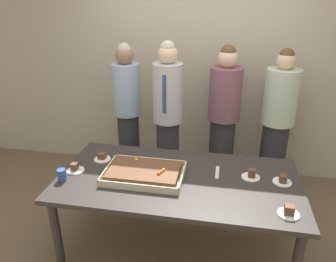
{
  "coord_description": "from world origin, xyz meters",
  "views": [
    {
      "loc": [
        0.33,
        -2.24,
        2.16
      ],
      "look_at": [
        -0.11,
        0.15,
        1.1
      ],
      "focal_mm": 34.23,
      "sensor_mm": 36.0,
      "label": 1
    }
  ],
  "objects_px": {
    "plated_slice_center_front": "(282,180)",
    "person_serving_front": "(128,114)",
    "person_far_right_suit": "(168,120)",
    "plated_slice_far_left": "(75,169)",
    "drink_cup_nearest": "(62,175)",
    "party_table": "(178,186)",
    "plated_slice_near_right": "(251,175)",
    "sheet_cake": "(144,173)",
    "cake_server_utensil": "(217,172)",
    "plated_slice_far_right": "(289,212)",
    "plated_slice_near_left": "(102,158)",
    "person_striped_tie_right": "(277,122)",
    "person_green_shirt_behind": "(223,118)"
  },
  "relations": [
    {
      "from": "plated_slice_center_front",
      "to": "person_serving_front",
      "type": "bearing_deg",
      "value": 148.79
    },
    {
      "from": "plated_slice_near_right",
      "to": "person_striped_tie_right",
      "type": "distance_m",
      "value": 1.13
    },
    {
      "from": "drink_cup_nearest",
      "to": "person_green_shirt_behind",
      "type": "bearing_deg",
      "value": 47.5
    },
    {
      "from": "plated_slice_near_right",
      "to": "drink_cup_nearest",
      "type": "bearing_deg",
      "value": -168.01
    },
    {
      "from": "plated_slice_center_front",
      "to": "person_green_shirt_behind",
      "type": "distance_m",
      "value": 1.19
    },
    {
      "from": "drink_cup_nearest",
      "to": "person_green_shirt_behind",
      "type": "xyz_separation_m",
      "value": [
        1.25,
        1.37,
        0.06
      ]
    },
    {
      "from": "sheet_cake",
      "to": "plated_slice_far_left",
      "type": "bearing_deg",
      "value": -177.97
    },
    {
      "from": "person_serving_front",
      "to": "person_far_right_suit",
      "type": "height_order",
      "value": "person_far_right_suit"
    },
    {
      "from": "plated_slice_near_left",
      "to": "plated_slice_near_right",
      "type": "height_order",
      "value": "plated_slice_near_right"
    },
    {
      "from": "plated_slice_near_left",
      "to": "plated_slice_near_right",
      "type": "distance_m",
      "value": 1.33
    },
    {
      "from": "plated_slice_far_left",
      "to": "drink_cup_nearest",
      "type": "xyz_separation_m",
      "value": [
        -0.04,
        -0.16,
        0.03
      ]
    },
    {
      "from": "plated_slice_center_front",
      "to": "cake_server_utensil",
      "type": "bearing_deg",
      "value": 173.62
    },
    {
      "from": "party_table",
      "to": "cake_server_utensil",
      "type": "relative_size",
      "value": 9.93
    },
    {
      "from": "sheet_cake",
      "to": "plated_slice_near_left",
      "type": "height_order",
      "value": "sheet_cake"
    },
    {
      "from": "plated_slice_far_left",
      "to": "person_far_right_suit",
      "type": "xyz_separation_m",
      "value": [
        0.64,
        0.9,
        0.14
      ]
    },
    {
      "from": "plated_slice_near_right",
      "to": "plated_slice_center_front",
      "type": "bearing_deg",
      "value": -7.65
    },
    {
      "from": "party_table",
      "to": "sheet_cake",
      "type": "xyz_separation_m",
      "value": [
        -0.28,
        -0.03,
        0.11
      ]
    },
    {
      "from": "plated_slice_far_right",
      "to": "person_far_right_suit",
      "type": "bearing_deg",
      "value": 132.04
    },
    {
      "from": "sheet_cake",
      "to": "person_serving_front",
      "type": "relative_size",
      "value": 0.39
    },
    {
      "from": "plated_slice_near_left",
      "to": "drink_cup_nearest",
      "type": "relative_size",
      "value": 1.5
    },
    {
      "from": "sheet_cake",
      "to": "person_far_right_suit",
      "type": "height_order",
      "value": "person_far_right_suit"
    },
    {
      "from": "plated_slice_far_left",
      "to": "cake_server_utensil",
      "type": "xyz_separation_m",
      "value": [
        1.2,
        0.19,
        -0.02
      ]
    },
    {
      "from": "sheet_cake",
      "to": "plated_slice_near_right",
      "type": "bearing_deg",
      "value": 9.35
    },
    {
      "from": "plated_slice_far_left",
      "to": "person_striped_tie_right",
      "type": "distance_m",
      "value": 2.19
    },
    {
      "from": "plated_slice_far_left",
      "to": "plated_slice_center_front",
      "type": "distance_m",
      "value": 1.72
    },
    {
      "from": "person_serving_front",
      "to": "plated_slice_center_front",
      "type": "bearing_deg",
      "value": 35.17
    },
    {
      "from": "party_table",
      "to": "person_serving_front",
      "type": "bearing_deg",
      "value": 125.63
    },
    {
      "from": "plated_slice_near_left",
      "to": "person_serving_front",
      "type": "distance_m",
      "value": 0.86
    },
    {
      "from": "plated_slice_far_left",
      "to": "drink_cup_nearest",
      "type": "relative_size",
      "value": 1.5
    },
    {
      "from": "plated_slice_center_front",
      "to": "plated_slice_far_left",
      "type": "bearing_deg",
      "value": -175.6
    },
    {
      "from": "cake_server_utensil",
      "to": "person_far_right_suit",
      "type": "relative_size",
      "value": 0.12
    },
    {
      "from": "plated_slice_near_left",
      "to": "person_serving_front",
      "type": "height_order",
      "value": "person_serving_front"
    },
    {
      "from": "person_far_right_suit",
      "to": "plated_slice_near_left",
      "type": "bearing_deg",
      "value": -34.01
    },
    {
      "from": "plated_slice_far_left",
      "to": "person_far_right_suit",
      "type": "distance_m",
      "value": 1.11
    },
    {
      "from": "plated_slice_near_left",
      "to": "plated_slice_far_right",
      "type": "relative_size",
      "value": 1.0
    },
    {
      "from": "plated_slice_near_left",
      "to": "person_striped_tie_right",
      "type": "xyz_separation_m",
      "value": [
        1.65,
        1.01,
        0.07
      ]
    },
    {
      "from": "person_serving_front",
      "to": "person_far_right_suit",
      "type": "xyz_separation_m",
      "value": [
        0.5,
        -0.19,
        0.04
      ]
    },
    {
      "from": "person_serving_front",
      "to": "person_striped_tie_right",
      "type": "relative_size",
      "value": 1.02
    },
    {
      "from": "plated_slice_far_right",
      "to": "cake_server_utensil",
      "type": "xyz_separation_m",
      "value": [
        -0.51,
        0.47,
        -0.02
      ]
    },
    {
      "from": "plated_slice_far_left",
      "to": "cake_server_utensil",
      "type": "distance_m",
      "value": 1.21
    },
    {
      "from": "person_far_right_suit",
      "to": "plated_slice_center_front",
      "type": "bearing_deg",
      "value": 56.8
    },
    {
      "from": "plated_slice_near_right",
      "to": "plated_slice_far_right",
      "type": "xyz_separation_m",
      "value": [
        0.23,
        -0.45,
        0.0
      ]
    },
    {
      "from": "plated_slice_center_front",
      "to": "cake_server_utensil",
      "type": "distance_m",
      "value": 0.52
    },
    {
      "from": "plated_slice_near_left",
      "to": "drink_cup_nearest",
      "type": "xyz_separation_m",
      "value": [
        -0.19,
        -0.39,
        0.03
      ]
    },
    {
      "from": "person_far_right_suit",
      "to": "person_serving_front",
      "type": "bearing_deg",
      "value": -108.59
    },
    {
      "from": "plated_slice_near_right",
      "to": "person_serving_front",
      "type": "xyz_separation_m",
      "value": [
        -1.34,
        0.93,
        0.11
      ]
    },
    {
      "from": "person_serving_front",
      "to": "person_far_right_suit",
      "type": "bearing_deg",
      "value": 45.59
    },
    {
      "from": "drink_cup_nearest",
      "to": "person_striped_tie_right",
      "type": "xyz_separation_m",
      "value": [
        1.84,
        1.41,
        0.04
      ]
    },
    {
      "from": "sheet_cake",
      "to": "person_serving_front",
      "type": "bearing_deg",
      "value": 113.64
    },
    {
      "from": "party_table",
      "to": "plated_slice_near_right",
      "type": "xyz_separation_m",
      "value": [
        0.59,
        0.11,
        0.1
      ]
    }
  ]
}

